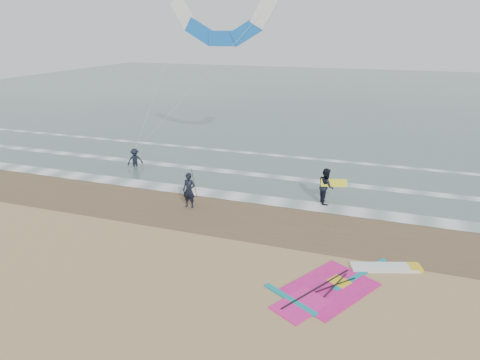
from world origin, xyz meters
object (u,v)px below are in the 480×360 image
(windsurf_rig, at_px, (346,283))
(person_wading, at_px, (135,155))
(person_standing, at_px, (189,190))
(person_walking, at_px, (326,186))
(surf_kite, at_px, (222,26))

(windsurf_rig, bearing_deg, person_wading, 147.11)
(person_standing, relative_size, person_wading, 1.15)
(person_walking, xyz_separation_m, surf_kite, (-7.68, 5.34, 7.76))
(person_wading, relative_size, surf_kite, 0.17)
(person_standing, xyz_separation_m, person_wading, (-6.24, 4.92, -0.12))
(windsurf_rig, xyz_separation_m, person_walking, (-1.82, 7.22, 0.91))
(person_standing, distance_m, surf_kite, 11.33)
(windsurf_rig, distance_m, person_wading, 17.24)
(windsurf_rig, height_order, person_standing, person_standing)
(person_walking, bearing_deg, person_wading, 60.15)
(person_wading, height_order, surf_kite, surf_kite)
(person_standing, xyz_separation_m, surf_kite, (-1.28, 8.13, 7.79))
(windsurf_rig, relative_size, person_wading, 3.42)
(person_standing, xyz_separation_m, person_walking, (6.40, 2.79, 0.03))
(person_standing, bearing_deg, surf_kite, 99.82)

